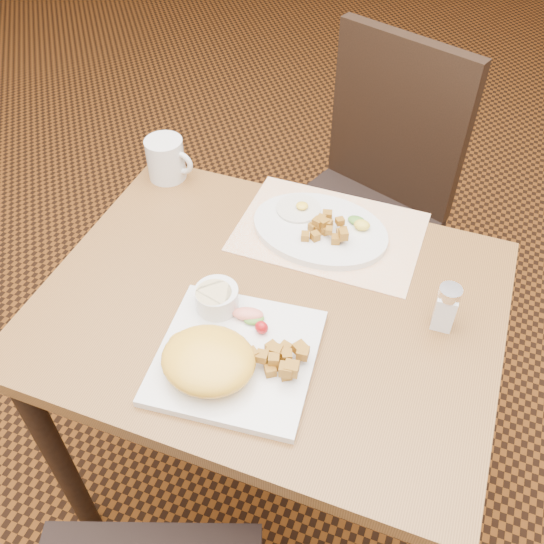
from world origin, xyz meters
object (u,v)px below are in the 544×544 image
at_px(plate_square, 237,356).
at_px(coffee_mug, 166,159).
at_px(salt_shaker, 446,307).
at_px(chair_far, 368,192).
at_px(plate_oval, 320,230).
at_px(table, 269,336).

relative_size(plate_square, coffee_mug, 2.32).
distance_m(salt_shaker, coffee_mug, 0.74).
distance_m(chair_far, plate_square, 0.86).
bearing_deg(salt_shaker, coffee_mug, 161.43).
bearing_deg(salt_shaker, plate_square, -147.47).
xyz_separation_m(plate_oval, coffee_mug, (-0.41, 0.07, 0.04)).
relative_size(table, plate_square, 3.21).
bearing_deg(table, salt_shaker, 10.44).
distance_m(chair_far, salt_shaker, 0.73).
bearing_deg(plate_oval, plate_square, -95.75).
distance_m(plate_square, coffee_mug, 0.58).
bearing_deg(coffee_mug, plate_oval, -9.61).
xyz_separation_m(salt_shaker, coffee_mug, (-0.70, 0.24, -0.00)).
bearing_deg(coffee_mug, plate_square, -50.44).
xyz_separation_m(chair_far, coffee_mug, (-0.43, -0.38, 0.26)).
distance_m(table, coffee_mug, 0.51).
relative_size(table, salt_shaker, 9.00).
bearing_deg(chair_far, coffee_mug, 61.68).
relative_size(table, chair_far, 0.93).
height_order(table, coffee_mug, coffee_mug).
distance_m(table, salt_shaker, 0.37).
xyz_separation_m(chair_far, plate_oval, (-0.02, -0.45, 0.22)).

